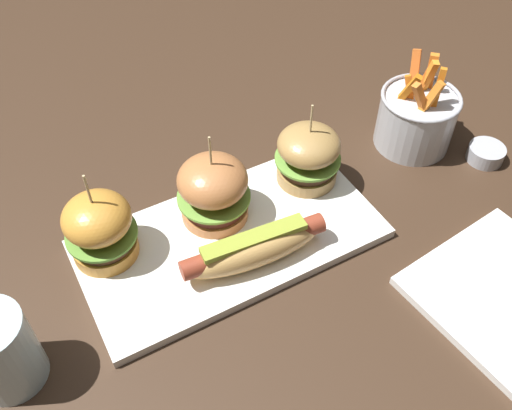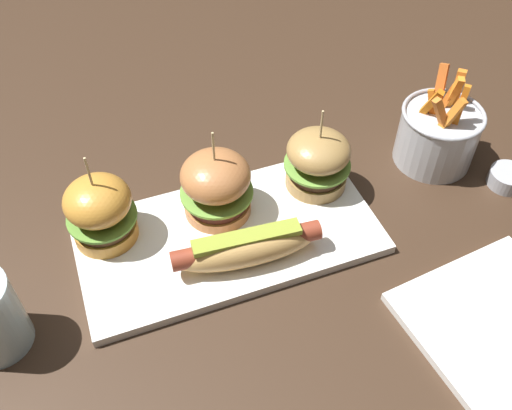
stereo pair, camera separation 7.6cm
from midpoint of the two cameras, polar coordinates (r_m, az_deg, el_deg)
name	(u,v)px [view 1 (the left image)]	position (r m, az deg, el deg)	size (l,w,h in m)	color
ground_plane	(230,242)	(0.79, -5.33, -3.86)	(3.00, 3.00, 0.00)	#382619
platter_main	(230,239)	(0.78, -5.37, -3.54)	(0.40, 0.20, 0.01)	white
hot_dog	(254,248)	(0.73, -3.18, -4.43)	(0.20, 0.06, 0.05)	#E2AD61
slider_left	(100,228)	(0.76, -18.13, -2.35)	(0.09, 0.09, 0.14)	#CA8832
slider_center	(213,190)	(0.77, -7.17, 1.37)	(0.10, 0.10, 0.14)	#B16E3E
slider_right	(308,155)	(0.82, 2.58, 4.88)	(0.10, 0.10, 0.13)	#A27C45
fries_bucket	(416,118)	(0.92, 13.43, 8.34)	(0.12, 0.12, 0.15)	#B7BABF
sauce_ramekin	(486,153)	(0.95, 19.86, 4.78)	(0.06, 0.06, 0.02)	#A8AAB2
side_plate	(509,297)	(0.78, 21.39, -8.70)	(0.21, 0.21, 0.01)	white
water_glass	(0,352)	(0.71, -27.14, -13.08)	(0.08, 0.08, 0.11)	silver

